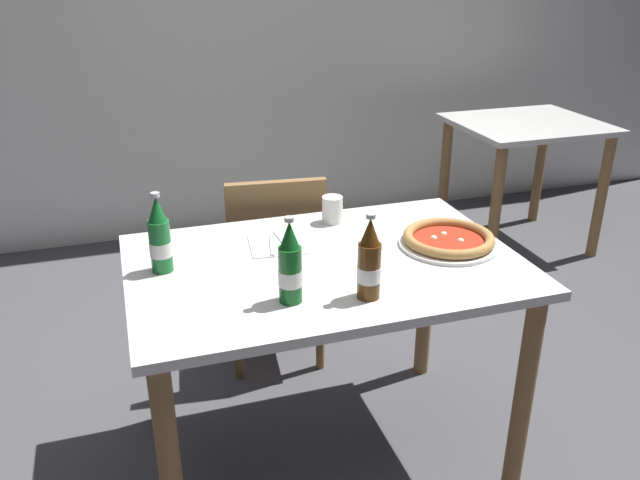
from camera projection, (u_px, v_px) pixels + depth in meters
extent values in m
plane|color=#4C4C51|center=(324.00, 451.00, 2.31)|extent=(8.00, 8.00, 0.00)
cube|color=white|center=(205.00, 14.00, 3.70)|extent=(7.00, 0.10, 2.60)
cube|color=silver|center=(325.00, 265.00, 2.01)|extent=(1.20, 0.80, 0.03)
cylinder|color=olive|center=(171.00, 474.00, 1.72)|extent=(0.06, 0.06, 0.72)
cylinder|color=olive|center=(524.00, 396.00, 2.02)|extent=(0.06, 0.06, 0.72)
cylinder|color=olive|center=(151.00, 340.00, 2.31)|extent=(0.06, 0.06, 0.72)
cylinder|color=olive|center=(426.00, 296.00, 2.61)|extent=(0.06, 0.06, 0.72)
cube|color=olive|center=(272.00, 263.00, 2.73)|extent=(0.44, 0.44, 0.04)
cube|color=olive|center=(277.00, 231.00, 2.48)|extent=(0.38, 0.08, 0.40)
cylinder|color=olive|center=(305.00, 288.00, 3.00)|extent=(0.04, 0.04, 0.41)
cylinder|color=olive|center=(232.00, 295.00, 2.94)|extent=(0.04, 0.04, 0.41)
cylinder|color=olive|center=(320.00, 326.00, 2.70)|extent=(0.04, 0.04, 0.41)
cylinder|color=olive|center=(238.00, 334.00, 2.63)|extent=(0.04, 0.04, 0.41)
cube|color=silver|center=(528.00, 124.00, 3.67)|extent=(0.80, 0.70, 0.03)
cylinder|color=olive|center=(495.00, 210.00, 3.47)|extent=(0.06, 0.06, 0.72)
cylinder|color=olive|center=(601.00, 197.00, 3.66)|extent=(0.06, 0.06, 0.72)
cylinder|color=olive|center=(444.00, 178.00, 3.98)|extent=(0.06, 0.06, 0.72)
cylinder|color=olive|center=(540.00, 168.00, 4.17)|extent=(0.06, 0.06, 0.72)
cylinder|color=white|center=(448.00, 244.00, 2.11)|extent=(0.32, 0.32, 0.01)
cylinder|color=#AD2D19|center=(448.00, 241.00, 2.11)|extent=(0.23, 0.23, 0.01)
torus|color=#B78447|center=(449.00, 238.00, 2.10)|extent=(0.30, 0.30, 0.03)
sphere|color=silver|center=(434.00, 239.00, 2.12)|extent=(0.02, 0.02, 0.02)
sphere|color=silver|center=(460.00, 242.00, 2.10)|extent=(0.02, 0.02, 0.02)
sphere|color=silver|center=(444.00, 235.00, 2.15)|extent=(0.02, 0.02, 0.02)
cylinder|color=#512D0F|center=(369.00, 271.00, 1.77)|extent=(0.06, 0.06, 0.16)
cone|color=#512D0F|center=(370.00, 231.00, 1.72)|extent=(0.05, 0.05, 0.07)
cylinder|color=#B7B7BC|center=(371.00, 216.00, 1.70)|extent=(0.03, 0.03, 0.01)
cylinder|color=white|center=(369.00, 274.00, 1.77)|extent=(0.07, 0.07, 0.04)
cylinder|color=#14591E|center=(290.00, 275.00, 1.75)|extent=(0.06, 0.06, 0.16)
cone|color=#14591E|center=(289.00, 235.00, 1.70)|extent=(0.05, 0.05, 0.07)
cylinder|color=#B7B7BC|center=(289.00, 219.00, 1.68)|extent=(0.03, 0.03, 0.01)
cylinder|color=white|center=(290.00, 277.00, 1.75)|extent=(0.07, 0.07, 0.04)
cylinder|color=#196B2D|center=(161.00, 246.00, 1.92)|extent=(0.06, 0.06, 0.16)
cone|color=#196B2D|center=(157.00, 209.00, 1.87)|extent=(0.05, 0.05, 0.07)
cylinder|color=#B7B7BC|center=(155.00, 195.00, 1.85)|extent=(0.03, 0.03, 0.01)
cylinder|color=white|center=(161.00, 249.00, 1.92)|extent=(0.07, 0.07, 0.04)
cube|color=white|center=(278.00, 245.00, 2.11)|extent=(0.20, 0.20, 0.00)
cube|color=silver|center=(284.00, 243.00, 2.12)|extent=(0.02, 0.19, 0.00)
cube|color=silver|center=(272.00, 244.00, 2.11)|extent=(0.05, 0.17, 0.00)
cylinder|color=white|center=(332.00, 210.00, 2.28)|extent=(0.07, 0.07, 0.09)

